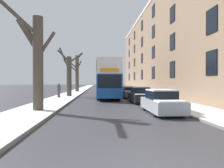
# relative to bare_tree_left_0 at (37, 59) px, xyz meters

# --- Properties ---
(sidewalk_left) EXTENTS (3.13, 130.00, 0.16)m
(sidewalk_left) POSITION_rel_bare_tree_left_0_xyz_m (-0.24, 44.05, -3.34)
(sidewalk_left) COLOR slate
(sidewalk_left) RESTS_ON ground
(sidewalk_right) EXTENTS (3.13, 130.00, 0.16)m
(sidewalk_right) POSITION_rel_bare_tree_left_0_xyz_m (10.56, 44.05, -3.34)
(sidewalk_right) COLOR slate
(sidewalk_right) RESTS_ON ground
(terrace_facade_right) EXTENTS (9.10, 51.49, 15.16)m
(terrace_facade_right) POSITION_rel_bare_tree_left_0_xyz_m (16.63, 19.54, 4.16)
(terrace_facade_right) COLOR #8C7056
(terrace_facade_right) RESTS_ON ground
(bare_tree_left_0) EXTENTS (2.94, 3.38, 6.70)m
(bare_tree_left_0) POSITION_rel_bare_tree_left_0_xyz_m (0.00, 0.00, 0.00)
(bare_tree_left_0) COLOR #4C4238
(bare_tree_left_0) RESTS_ON ground
(bare_tree_left_1) EXTENTS (3.50, 1.35, 6.58)m
(bare_tree_left_1) POSITION_rel_bare_tree_left_0_xyz_m (0.15, 13.23, -0.40)
(bare_tree_left_1) COLOR #4C4238
(bare_tree_left_1) RESTS_ON ground
(bare_tree_left_2) EXTENTS (3.75, 2.61, 7.69)m
(bare_tree_left_2) POSITION_rel_bare_tree_left_0_xyz_m (-0.12, 25.89, 0.41)
(bare_tree_left_2) COLOR #4C4238
(bare_tree_left_2) RESTS_ON ground
(double_decker_bus) EXTENTS (2.61, 10.94, 4.39)m
(double_decker_bus) POSITION_rel_bare_tree_left_0_xyz_m (5.09, 11.64, -0.94)
(double_decker_bus) COLOR #194C99
(double_decker_bus) RESTS_ON ground
(parked_car_0) EXTENTS (1.76, 4.26, 1.49)m
(parked_car_0) POSITION_rel_bare_tree_left_0_xyz_m (7.93, -0.90, -2.74)
(parked_car_0) COLOR #9EA3AD
(parked_car_0) RESTS_ON ground
(parked_car_1) EXTENTS (1.71, 3.93, 1.51)m
(parked_car_1) POSITION_rel_bare_tree_left_0_xyz_m (7.93, 5.39, -2.73)
(parked_car_1) COLOR black
(parked_car_1) RESTS_ON ground
(parked_car_2) EXTENTS (1.83, 4.49, 1.43)m
(parked_car_2) POSITION_rel_bare_tree_left_0_xyz_m (7.93, 11.73, -2.75)
(parked_car_2) COLOR #474C56
(parked_car_2) RESTS_ON ground
(parked_car_3) EXTENTS (1.77, 4.05, 1.45)m
(parked_car_3) POSITION_rel_bare_tree_left_0_xyz_m (7.93, 16.92, -2.76)
(parked_car_3) COLOR #9EA3AD
(parked_car_3) RESTS_ON ground
(pedestrian_left_sidewalk) EXTENTS (0.40, 0.40, 1.84)m
(pedestrian_left_sidewalk) POSITION_rel_bare_tree_left_0_xyz_m (-0.62, 10.53, -2.42)
(pedestrian_left_sidewalk) COLOR #4C4742
(pedestrian_left_sidewalk) RESTS_ON ground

